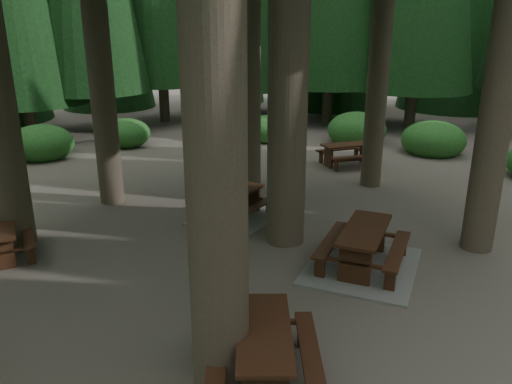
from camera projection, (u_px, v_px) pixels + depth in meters
ground at (261, 252)px, 10.72m from camera, size 80.00×80.00×0.00m
picnic_table_a at (363, 254)px, 9.94m from camera, size 3.23×3.10×0.85m
picnic_table_b at (0, 237)px, 10.35m from camera, size 1.47×1.73×0.68m
picnic_table_c at (237, 210)px, 12.50m from camera, size 2.68×2.48×0.73m
picnic_table_d at (347, 151)px, 17.22m from camera, size 2.07×1.84×0.75m
picnic_table_e at (264, 347)px, 6.69m from camera, size 2.28×2.37×0.80m
shrub_ring at (267, 217)px, 11.56m from camera, size 23.86×24.64×1.49m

